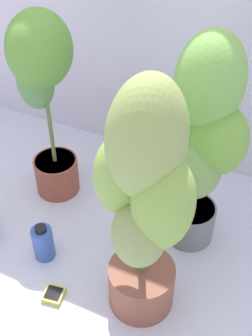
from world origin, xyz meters
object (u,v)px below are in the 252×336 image
hygrometer_box (54,295)px  nutrient_bottle (43,242)px  potted_plant_back_right (202,134)px  potted_plant_back_left (43,88)px  potted_plant_front_right (144,202)px

hygrometer_box → nutrient_bottle: bearing=-57.2°
potted_plant_back_right → potted_plant_back_left: bearing=177.8°
nutrient_bottle → potted_plant_back_right: bearing=34.5°
potted_plant_front_right → nutrient_bottle: potted_plant_front_right is taller
potted_plant_back_left → hygrometer_box: potted_plant_back_left is taller
potted_plant_front_right → hygrometer_box: (-0.33, -0.13, -0.56)m
hygrometer_box → nutrient_bottle: size_ratio=0.49×
hygrometer_box → nutrient_bottle: (-0.15, 0.17, 0.07)m
potted_plant_back_left → nutrient_bottle: 0.67m
potted_plant_back_left → potted_plant_front_right: potted_plant_front_right is taller
potted_plant_front_right → nutrient_bottle: bearing=175.9°
potted_plant_back_left → potted_plant_front_right: size_ratio=0.92×
potted_plant_back_left → hygrometer_box: 0.87m
potted_plant_back_right → nutrient_bottle: potted_plant_back_right is taller
nutrient_bottle → potted_plant_front_right: bearing=-4.1°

